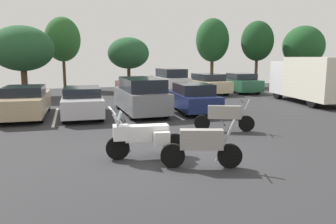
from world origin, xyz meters
TOP-DOWN VIEW (x-y plane):
  - ground at (0.00, 0.00)m, footprint 44.00×44.00m
  - motorcycle_touring at (-0.87, -0.09)m, footprint 2.29×0.93m
  - motorcycle_second at (2.83, 2.41)m, footprint 2.18×1.01m
  - motorcycle_third at (0.39, -1.32)m, footprint 2.05×0.83m
  - parking_stripes at (-2.17, 7.46)m, footprint 14.13×5.06m
  - car_tan at (-4.87, 7.69)m, footprint 1.95×4.83m
  - car_silver at (-2.31, 7.23)m, footprint 1.89×4.70m
  - car_grey at (0.53, 7.21)m, footprint 2.07×4.93m
  - car_navy at (3.21, 7.14)m, footprint 1.93×4.66m
  - car_far_maroon at (1.55, 14.65)m, footprint 2.16×4.66m
  - car_far_white at (4.36, 14.99)m, footprint 2.10×4.33m
  - car_far_champagne at (7.16, 14.66)m, footprint 2.33×4.99m
  - car_far_green at (9.96, 14.64)m, footprint 1.93×4.48m
  - box_truck at (11.26, 7.98)m, footprint 3.00×6.33m
  - tree_rear at (2.04, 19.75)m, footprint 3.53×3.53m
  - tree_far_left at (13.83, 18.71)m, footprint 2.95×2.95m
  - tree_center at (10.31, 20.90)m, footprint 3.15×3.15m
  - tree_center_left at (-3.33, 20.98)m, footprint 2.95×2.95m
  - tree_center_right at (-5.95, 16.34)m, footprint 4.29×4.29m
  - tree_right at (17.73, 17.27)m, footprint 3.72×3.72m

SIDE VIEW (x-z plane):
  - ground at x=0.00m, z-range -0.10..0.00m
  - parking_stripes at x=-2.17m, z-range 0.00..0.01m
  - motorcycle_second at x=2.83m, z-range -0.03..1.21m
  - motorcycle_third at x=0.39m, z-range -0.05..1.23m
  - motorcycle_touring at x=-0.87m, z-range -0.04..1.32m
  - car_far_maroon at x=1.55m, z-range 0.00..1.38m
  - car_silver at x=-2.31m, z-range 0.00..1.41m
  - car_navy at x=3.21m, z-range -0.02..1.44m
  - car_tan at x=-4.87m, z-range -0.01..1.47m
  - car_far_green at x=9.96m, z-range -0.02..1.49m
  - car_far_champagne at x=7.16m, z-range -0.01..1.51m
  - car_grey at x=0.53m, z-range 0.00..1.78m
  - car_far_white at x=4.36m, z-range -0.02..1.90m
  - box_truck at x=11.26m, z-range 0.11..2.90m
  - tree_rear at x=2.04m, z-range 0.87..5.28m
  - tree_center_right at x=-5.95m, z-range 0.89..5.81m
  - tree_right at x=17.73m, z-range 0.92..6.47m
  - tree_far_left at x=13.83m, z-range 1.18..7.19m
  - tree_center_left at x=-3.33m, z-range 1.17..7.26m
  - tree_center at x=10.31m, z-range 1.13..7.49m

